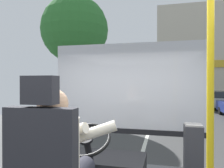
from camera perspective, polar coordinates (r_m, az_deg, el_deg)
The scene contains 9 objects.
ground at distance 10.83m, azimuth 10.49°, elevation -10.19°, with size 18.00×44.00×0.06m.
bus_driver at distance 1.70m, azimuth -14.50°, elevation -18.14°, with size 0.80×0.59×0.77m.
handrail_pole at distance 1.51m, azimuth 24.80°, elevation -10.58°, with size 0.04×0.04×2.04m.
fare_box at distance 2.77m, azimuth 20.90°, elevation -18.44°, with size 0.20×0.20×0.83m.
windshield_panel at distance 3.50m, azimuth 4.22°, elevation -3.83°, with size 2.50×0.08×1.48m.
street_tree at distance 11.02m, azimuth -9.90°, elevation 13.96°, with size 3.30×3.30×6.23m.
shop_building at distance 22.42m, azimuth 27.73°, elevation 6.75°, with size 12.00×4.14×8.89m.
parked_car_silver at distance 18.12m, azimuth 26.93°, elevation -3.70°, with size 1.99×4.20×1.30m.
parked_car_white at distance 23.10m, azimuth 23.91°, elevation -2.62°, with size 1.83×4.47×1.44m.
Camera 1 is at (0.57, -1.83, 1.98)m, focal length 34.18 mm.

